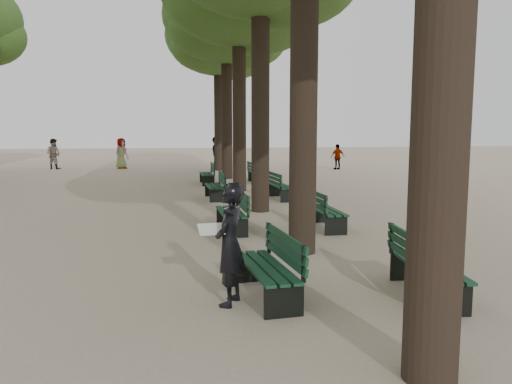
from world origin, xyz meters
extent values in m
plane|color=tan|center=(0.00, 0.00, 0.00)|extent=(120.00, 120.00, 0.00)
cylinder|color=#33261C|center=(1.50, 3.00, 3.75)|extent=(0.52, 0.52, 7.50)
cylinder|color=#33261C|center=(1.50, 8.00, 3.75)|extent=(0.52, 0.52, 7.50)
cylinder|color=#33261C|center=(1.50, 13.00, 3.75)|extent=(0.52, 0.52, 7.50)
cylinder|color=#33261C|center=(1.50, 18.00, 3.75)|extent=(0.52, 0.52, 7.50)
ellipsoid|color=#2D531C|center=(1.50, 18.00, 7.70)|extent=(6.00, 6.00, 4.50)
cylinder|color=#33261C|center=(1.50, 23.00, 3.75)|extent=(0.52, 0.52, 7.50)
ellipsoid|color=#2D531C|center=(1.50, 23.00, 7.70)|extent=(6.00, 6.00, 4.50)
cube|color=black|center=(0.35, 0.51, 0.23)|extent=(0.71, 1.84, 0.45)
cube|color=black|center=(0.35, 0.51, 0.45)|extent=(0.73, 1.85, 0.04)
cube|color=black|center=(0.63, 0.54, 0.72)|extent=(0.23, 1.79, 0.40)
cube|color=black|center=(0.35, 5.28, 0.23)|extent=(0.59, 1.82, 0.45)
cube|color=black|center=(0.35, 5.28, 0.45)|extent=(0.61, 1.82, 0.04)
cube|color=black|center=(0.63, 5.29, 0.72)|extent=(0.11, 1.80, 0.40)
cube|color=black|center=(0.35, 10.77, 0.23)|extent=(0.60, 1.82, 0.45)
cube|color=black|center=(0.35, 10.77, 0.45)|extent=(0.62, 1.82, 0.04)
cube|color=black|center=(0.63, 10.78, 0.72)|extent=(0.12, 1.80, 0.40)
cube|color=black|center=(0.35, 15.58, 0.23)|extent=(0.56, 1.81, 0.45)
cube|color=black|center=(0.35, 15.58, 0.45)|extent=(0.58, 1.81, 0.04)
cube|color=black|center=(0.63, 15.59, 0.72)|extent=(0.08, 1.80, 0.40)
cube|color=black|center=(2.65, 0.22, 0.23)|extent=(0.67, 1.84, 0.45)
cube|color=black|center=(2.65, 0.22, 0.45)|extent=(0.69, 1.84, 0.04)
cube|color=black|center=(2.37, 0.24, 0.72)|extent=(0.19, 1.80, 0.40)
cube|color=black|center=(2.65, 5.21, 0.23)|extent=(0.56, 1.81, 0.45)
cube|color=black|center=(2.65, 5.21, 0.45)|extent=(0.58, 1.81, 0.04)
cube|color=black|center=(2.37, 5.20, 0.72)|extent=(0.08, 1.80, 0.40)
cube|color=black|center=(2.65, 10.40, 0.23)|extent=(0.66, 1.84, 0.45)
cube|color=black|center=(2.65, 10.40, 0.45)|extent=(0.68, 1.84, 0.04)
cube|color=black|center=(2.37, 10.38, 0.72)|extent=(0.18, 1.80, 0.40)
cube|color=black|center=(2.65, 15.85, 0.23)|extent=(0.60, 1.82, 0.45)
cube|color=black|center=(2.65, 15.85, 0.45)|extent=(0.62, 1.82, 0.04)
cube|color=black|center=(2.37, 15.83, 0.72)|extent=(0.12, 1.80, 0.40)
imported|color=black|center=(-0.17, 0.33, 0.83)|extent=(0.57, 0.75, 1.67)
cube|color=white|center=(-0.42, 0.33, 1.05)|extent=(0.37, 0.29, 0.12)
imported|color=#262628|center=(1.70, 27.73, 0.96)|extent=(0.63, 1.29, 1.92)
imported|color=#262628|center=(-8.30, 25.40, 0.92)|extent=(0.97, 0.67, 1.84)
imported|color=#262628|center=(-4.29, 25.15, 0.94)|extent=(0.87, 0.94, 1.87)
imported|color=#262628|center=(8.58, 22.58, 0.76)|extent=(0.93, 0.47, 1.52)
camera|label=1|loc=(-0.82, -6.20, 2.36)|focal=35.00mm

